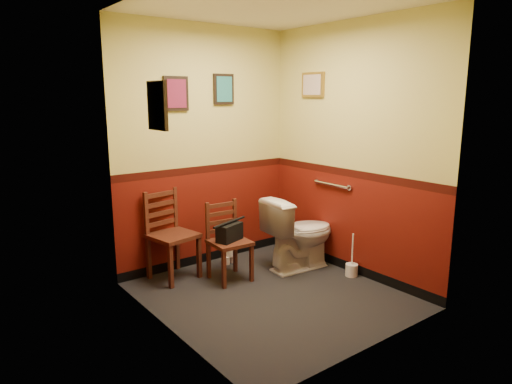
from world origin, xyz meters
The scene contains 17 objects.
floor centered at (0.00, 0.00, 0.00)m, with size 2.20×2.40×0.00m, color black.
ceiling centered at (0.00, 0.00, 2.70)m, with size 2.20×2.40×0.00m, color silver.
wall_back centered at (0.00, 1.20, 1.35)m, with size 2.20×2.70×0.00m, color #59110A.
wall_front centered at (0.00, -1.20, 1.35)m, with size 2.20×2.70×0.00m, color #59110A.
wall_left centered at (-1.10, 0.00, 1.35)m, with size 2.40×2.70×0.00m, color #59110A.
wall_right centered at (1.10, 0.00, 1.35)m, with size 2.40×2.70×0.00m, color #59110A.
grab_bar centered at (1.07, 0.25, 0.95)m, with size 0.05×0.56×0.06m.
framed_print_back_a centered at (-0.35, 1.18, 1.95)m, with size 0.28×0.04×0.36m.
framed_print_back_b centered at (0.25, 1.18, 2.00)m, with size 0.26×0.04×0.34m.
framed_print_left centered at (-1.08, 0.10, 1.85)m, with size 0.04×0.30×0.38m.
framed_print_right centered at (1.08, 0.60, 2.05)m, with size 0.04×0.34×0.28m.
toilet centered at (0.72, 0.38, 0.41)m, with size 0.46×0.83×0.82m, color white.
toilet_brush centered at (1.01, -0.14, 0.08)m, with size 0.13×0.13×0.48m.
chair_left centered at (-0.56, 1.02, 0.48)m, with size 0.52×0.52×0.95m.
chair_right centered at (-0.10, 0.61, 0.42)m, with size 0.41×0.41×0.83m.
handbag centered at (-0.10, 0.58, 0.53)m, with size 0.32×0.23×0.21m.
tp_stack centered at (0.17, 0.99, 0.07)m, with size 0.20×0.11×0.18m.
Camera 1 is at (-2.66, -3.24, 1.92)m, focal length 32.00 mm.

